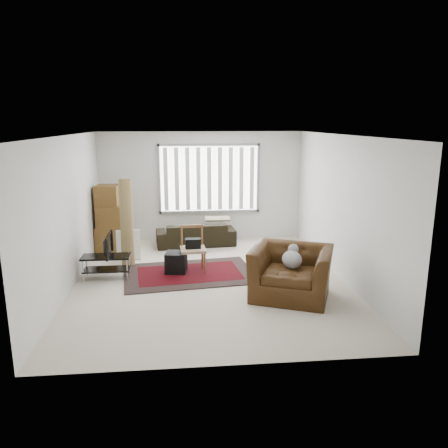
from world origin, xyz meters
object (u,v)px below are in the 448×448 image
(moving_boxes, at_px, (110,221))
(sofa, at_px, (196,230))
(side_chair, at_px, (193,247))
(tv_stand, at_px, (106,262))
(armchair, at_px, (291,269))

(moving_boxes, distance_m, sofa, 2.03)
(side_chair, bearing_deg, tv_stand, -174.37)
(moving_boxes, height_order, armchair, moving_boxes)
(sofa, height_order, side_chair, side_chair)
(sofa, bearing_deg, side_chair, 80.80)
(tv_stand, xyz_separation_m, sofa, (1.78, 2.16, 0.04))
(sofa, bearing_deg, tv_stand, 45.05)
(sofa, bearing_deg, moving_boxes, 2.11)
(sofa, xyz_separation_m, armchair, (1.50, -3.37, 0.13))
(side_chair, relative_size, armchair, 0.54)
(moving_boxes, relative_size, sofa, 0.81)
(moving_boxes, xyz_separation_m, sofa, (1.98, 0.26, -0.35))
(tv_stand, bearing_deg, sofa, 50.55)
(tv_stand, relative_size, moving_boxes, 0.59)
(moving_boxes, height_order, side_chair, moving_boxes)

